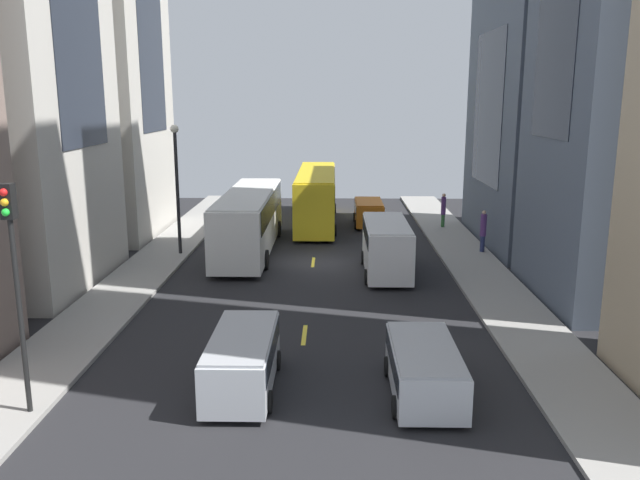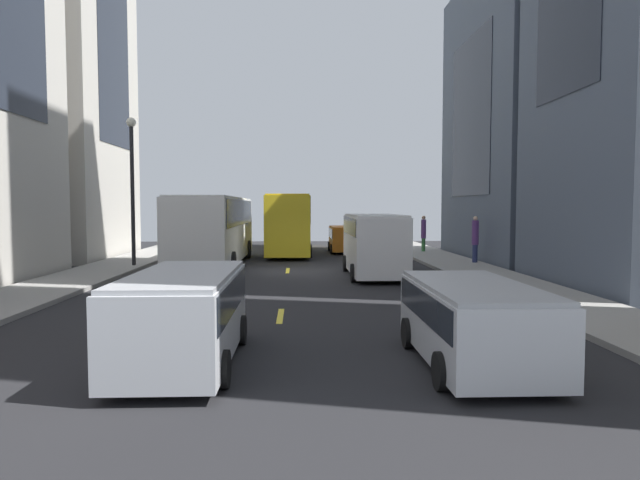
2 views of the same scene
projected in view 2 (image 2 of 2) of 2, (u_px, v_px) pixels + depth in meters
ground_plane at (288, 271)px, 25.25m from camera, size 43.32×43.32×0.00m
sidewalk_west at (104, 270)px, 24.92m from camera, size 2.91×44.00×0.15m
sidewalk_east at (467, 268)px, 25.57m from camera, size 2.91×44.00×0.15m
lane_stripe_1 at (280, 316)px, 14.78m from camera, size 0.16×2.00×0.01m
lane_stripe_2 at (288, 271)px, 25.25m from camera, size 0.16×2.00×0.01m
lane_stripe_3 at (291, 252)px, 35.72m from camera, size 0.16×2.00×0.01m
lane_stripe_4 at (292, 242)px, 46.20m from camera, size 0.16×2.00×0.01m
building_west_2 at (56, 5)px, 31.03m from camera, size 6.24×9.37×28.26m
building_east_2 at (545, 117)px, 30.43m from camera, size 8.26×11.92×15.57m
city_bus_white at (215, 225)px, 27.37m from camera, size 2.80×12.37×3.35m
streetcar_yellow at (289, 219)px, 35.53m from camera, size 2.70×12.70×3.59m
delivery_van_white at (374, 240)px, 23.13m from camera, size 2.25×5.86×2.58m
car_orange_0 at (345, 237)px, 35.26m from camera, size 1.97×4.13×1.65m
car_silver_1 at (474, 317)px, 10.11m from camera, size 2.05×4.31×1.51m
car_silver_2 at (184, 310)px, 10.22m from camera, size 1.98×4.57×1.70m
pedestrian_crossing_near at (424, 232)px, 34.31m from camera, size 0.31×0.31×2.20m
pedestrian_waiting_curb at (475, 238)px, 27.50m from camera, size 0.33×0.33×2.29m
streetlamp_near at (132, 175)px, 25.98m from camera, size 0.44×0.44×6.88m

